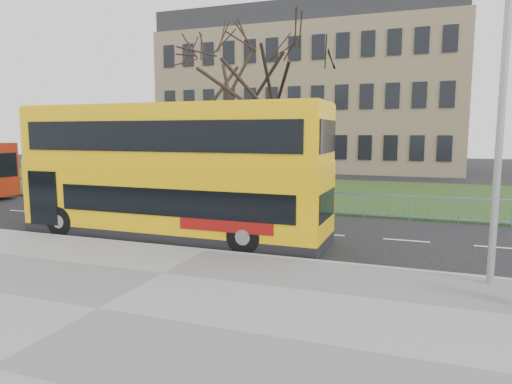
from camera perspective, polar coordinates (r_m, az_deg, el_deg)
ground at (r=16.20m, az=-3.88°, el=-6.32°), size 120.00×120.00×0.00m
pavement at (r=10.64m, az=-19.15°, el=-13.87°), size 80.00×10.50×0.12m
kerb at (r=14.82m, az=-6.32°, el=-7.38°), size 80.00×0.20×0.14m
grass_verge at (r=29.63m, az=7.33°, el=0.02°), size 80.00×15.40×0.08m
guard_railing at (r=22.18m, az=2.99°, el=-1.10°), size 40.00×0.12×1.10m
bare_tree at (r=26.19m, az=-1.13°, el=11.63°), size 7.94×7.94×11.34m
civic_building at (r=50.77m, az=7.06°, el=10.98°), size 30.00×15.00×14.00m
yellow_bus at (r=16.80m, az=-10.51°, el=2.92°), size 11.41×2.82×4.77m
street_lamp at (r=12.46m, az=28.01°, el=11.65°), size 1.87×0.30×8.81m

